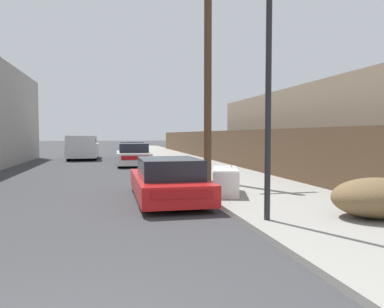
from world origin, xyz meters
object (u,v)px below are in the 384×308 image
object	(u,v)px
brush_pile	(377,198)
car_parked_far	(132,151)
parked_sports_car_red	(168,180)
street_lamp	(268,81)
pickup_truck	(83,147)
discarded_fridge	(225,181)
car_parked_mid	(133,155)
utility_pole	(208,73)

from	to	relation	value
brush_pile	car_parked_far	bearing A→B (deg)	99.90
parked_sports_car_red	street_lamp	size ratio (longest dim) A/B	0.99
pickup_truck	brush_pile	distance (m)	23.04
street_lamp	discarded_fridge	bearing A→B (deg)	87.20
parked_sports_car_red	car_parked_mid	xyz separation A→B (m)	(-0.27, 12.10, 0.07)
car_parked_mid	utility_pole	bearing A→B (deg)	-75.61
car_parked_mid	utility_pole	xyz separation A→B (m)	(2.21, -9.09, 3.45)
car_parked_far	street_lamp	distance (m)	22.11
car_parked_mid	discarded_fridge	bearing A→B (deg)	-80.12
parked_sports_car_red	car_parked_mid	bearing A→B (deg)	91.10
car_parked_mid	brush_pile	xyz separation A→B (m)	(4.12, -15.74, -0.09)
utility_pole	street_lamp	world-z (taller)	utility_pole
discarded_fridge	pickup_truck	xyz separation A→B (m)	(-5.27, 18.18, 0.40)
pickup_truck	car_parked_mid	bearing A→B (deg)	118.68
car_parked_far	brush_pile	xyz separation A→B (m)	(3.88, -22.21, -0.07)
parked_sports_car_red	brush_pile	bearing A→B (deg)	-43.58
utility_pole	street_lamp	size ratio (longest dim) A/B	1.59
car_parked_mid	pickup_truck	size ratio (longest dim) A/B	0.87
pickup_truck	street_lamp	world-z (taller)	street_lamp
discarded_fridge	street_lamp	distance (m)	4.13
utility_pole	parked_sports_car_red	bearing A→B (deg)	-122.83
discarded_fridge	parked_sports_car_red	bearing A→B (deg)	-164.61
car_parked_far	pickup_truck	xyz separation A→B (m)	(-3.55, -0.40, 0.28)
utility_pole	street_lamp	bearing A→B (deg)	-93.76
parked_sports_car_red	car_parked_mid	world-z (taller)	car_parked_mid
parked_sports_car_red	discarded_fridge	bearing A→B (deg)	-0.81
discarded_fridge	parked_sports_car_red	size ratio (longest dim) A/B	0.40
brush_pile	discarded_fridge	bearing A→B (deg)	120.83
brush_pile	car_parked_mid	bearing A→B (deg)	104.66
discarded_fridge	car_parked_mid	world-z (taller)	car_parked_mid
street_lamp	car_parked_far	bearing A→B (deg)	94.05
car_parked_far	parked_sports_car_red	bearing A→B (deg)	-90.24
pickup_truck	brush_pile	bearing A→B (deg)	108.86
parked_sports_car_red	pickup_truck	distance (m)	18.52
car_parked_mid	car_parked_far	bearing A→B (deg)	88.58
car_parked_mid	utility_pole	world-z (taller)	utility_pole
pickup_truck	street_lamp	size ratio (longest dim) A/B	1.09
street_lamp	pickup_truck	bearing A→B (deg)	103.33
parked_sports_car_red	street_lamp	xyz separation A→B (m)	(1.52, -3.37, 2.35)
car_parked_mid	utility_pole	size ratio (longest dim) A/B	0.60
discarded_fridge	street_lamp	xyz separation A→B (m)	(-0.16, -3.35, 2.41)
car_parked_far	brush_pile	distance (m)	22.54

